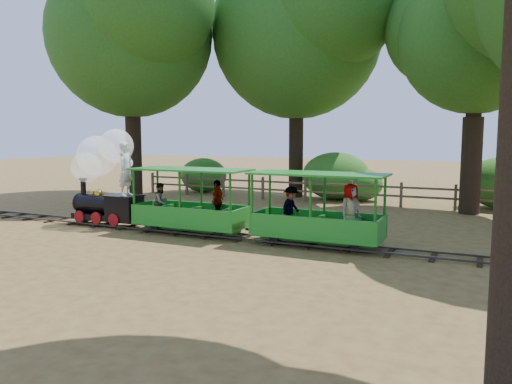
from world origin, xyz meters
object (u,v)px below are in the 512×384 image
at_px(carriage_front, 191,208).
at_px(fence, 328,189).
at_px(carriage_rear, 318,216).
at_px(locomotive, 103,170).

xyz_separation_m(carriage_front, fence, (1.69, 7.99, -0.19)).
distance_m(carriage_front, fence, 8.17).
bearing_deg(carriage_rear, locomotive, 179.51).
height_order(carriage_front, carriage_rear, same).
xyz_separation_m(carriage_rear, fence, (-2.17, 8.00, -0.22)).
distance_m(locomotive, fence, 9.44).
distance_m(locomotive, carriage_front, 3.42).
bearing_deg(carriage_rear, fence, 105.16).
distance_m(locomotive, carriage_rear, 7.20).
bearing_deg(carriage_front, carriage_rear, -0.16).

